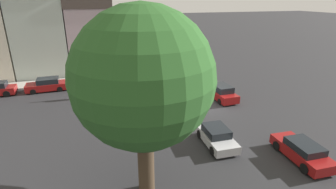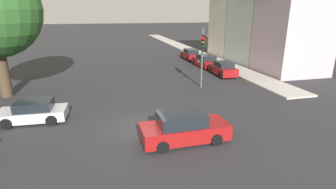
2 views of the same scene
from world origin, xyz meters
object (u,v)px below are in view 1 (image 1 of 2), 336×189
Objects in this scene: crossing_car_1 at (302,151)px; parked_car_0 at (90,81)px; street_tree at (143,79)px; crossing_car_0 at (221,92)px; crossing_car_2 at (216,137)px; traffic_signal at (129,62)px; parked_car_1 at (47,85)px.

parked_car_0 is at bearing 35.65° from crossing_car_1.
crossing_car_0 is (11.41, -10.79, -5.86)m from street_tree.
crossing_car_0 is 1.02× the size of crossing_car_1.
crossing_car_0 is 9.44m from crossing_car_2.
crossing_car_2 is at bearing 117.52° from parked_car_0.
traffic_signal is 10.36m from parked_car_1.
traffic_signal reaches higher than parked_car_1.
crossing_car_1 is 1.16× the size of parked_car_0.
crossing_car_2 is 21.28m from parked_car_1.
parked_car_1 is (16.66, 13.23, 0.06)m from crossing_car_2.
crossing_car_0 is 1.18× the size of parked_car_0.
street_tree reaches higher than crossing_car_1.
crossing_car_1 is at bearing 130.00° from parked_car_1.
crossing_car_0 is 1.01× the size of parked_car_1.
parked_car_0 is 0.85× the size of parked_car_1.
traffic_signal reaches higher than parked_car_0.
traffic_signal is at bearing -6.78° from street_tree.
crossing_car_1 is (-16.13, -8.68, -3.02)m from traffic_signal.
crossing_car_0 is at bearing -43.38° from street_tree.
crossing_car_1 is 1.12× the size of crossing_car_2.
parked_car_1 is (-0.03, 4.79, -0.02)m from parked_car_0.
parked_car_1 is at bearing 44.31° from crossing_car_1.
crossing_car_2 is 0.88× the size of parked_car_1.
crossing_car_0 reaches higher than crossing_car_1.
crossing_car_2 is (-8.16, 4.74, -0.10)m from crossing_car_0.
parked_car_0 reaches higher than crossing_car_1.
street_tree reaches higher than traffic_signal.
crossing_car_2 is at bearing 26.11° from traffic_signal.
parked_car_1 reaches higher than crossing_car_1.
parked_car_1 is at bearing 19.84° from street_tree.
crossing_car_2 is at bearing -61.67° from street_tree.
parked_car_0 is (4.04, 4.29, -2.96)m from traffic_signal.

